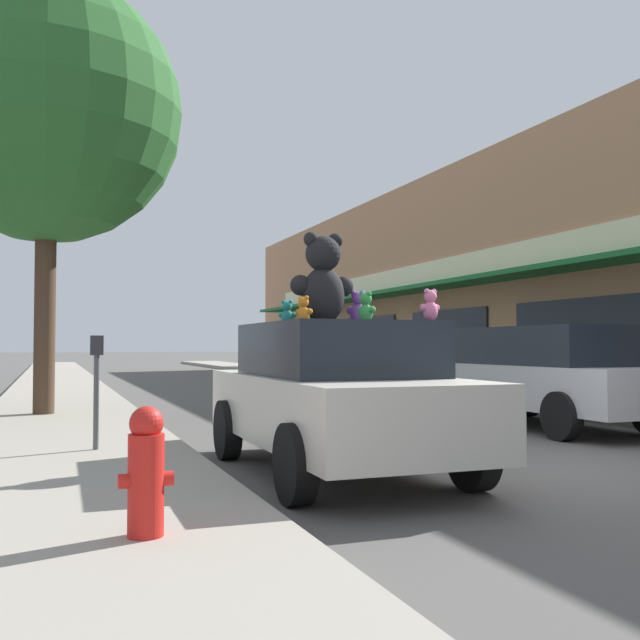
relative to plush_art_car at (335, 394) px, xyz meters
The scene contains 16 objects.
ground_plane 2.54m from the plush_art_car, 13.39° to the right, with size 260.00×260.00×0.00m, color #514F4C.
sidewalk_near 2.71m from the plush_art_car, 167.71° to the right, with size 2.56×90.00×0.17m.
storefront_row 18.91m from the plush_art_car, 39.57° to the left, with size 13.14×39.49×6.83m.
plush_art_car is the anchor object (origin of this frame).
teddy_bear_giant 1.27m from the plush_art_car, 89.49° to the left, with size 0.73×0.45×1.01m.
teddy_bear_pink 1.40m from the plush_art_car, 52.87° to the right, with size 0.24×0.15×0.31m.
teddy_bear_yellow 1.29m from the plush_art_car, 91.08° to the left, with size 0.19×0.24×0.32m.
teddy_bear_green 0.96m from the plush_art_car, 14.00° to the right, with size 0.18×0.25×0.33m.
teddy_bear_purple 1.08m from the plush_art_car, 40.86° to the left, with size 0.27×0.24×0.38m.
teddy_bear_teal 1.37m from the plush_art_car, 100.41° to the left, with size 0.23×0.17×0.30m.
teddy_bear_orange 0.94m from the plush_art_car, 161.82° to the left, with size 0.18×0.21×0.29m.
parked_car_far_center 5.41m from the plush_art_car, 29.68° to the left, with size 1.84×4.76×1.63m.
parked_car_far_right 8.57m from the plush_art_car, 56.76° to the left, with size 1.83×4.29×1.64m.
street_tree 8.10m from the plush_art_car, 115.45° to the left, with size 4.56×4.56×7.48m.
fire_hydrant 3.31m from the plush_art_car, 132.36° to the right, with size 0.33×0.22×0.79m.
parking_meter 2.71m from the plush_art_car, 148.12° to the left, with size 0.14×0.10×1.27m.
Camera 1 is at (-5.11, -6.35, 1.33)m, focal length 40.00 mm.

